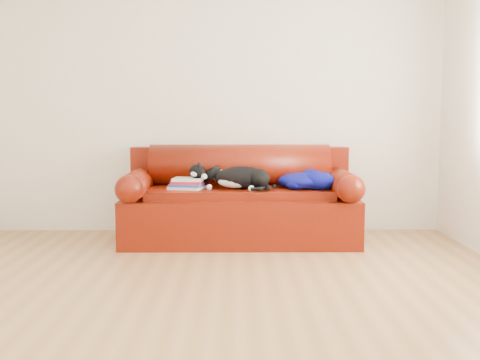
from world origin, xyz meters
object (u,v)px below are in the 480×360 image
object	(u,v)px
sofa_base	(240,216)
blanket	(305,180)
book_stack	(187,184)
cat	(241,178)

from	to	relation	value
sofa_base	blanket	bearing A→B (deg)	-5.24
sofa_base	blanket	distance (m)	0.68
sofa_base	blanket	world-z (taller)	blanket
blanket	book_stack	bearing A→B (deg)	-176.94
book_stack	cat	distance (m)	0.48
book_stack	cat	world-z (taller)	cat
cat	blanket	distance (m)	0.59
cat	blanket	size ratio (longest dim) A/B	1.16
sofa_base	cat	xyz separation A→B (m)	(0.01, -0.12, 0.36)
cat	sofa_base	bearing A→B (deg)	117.83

